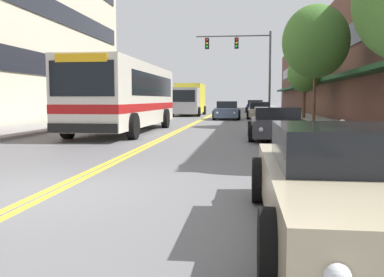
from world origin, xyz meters
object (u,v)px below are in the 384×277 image
Objects in this scene: street_tree_right_mid at (316,42)px; fire_hydrant at (342,133)px; box_truck at (189,99)px; car_slate_blue_moving_lead at (227,111)px; car_champagne_parked_right_mid at (259,111)px; car_dark_grey_parked_right_far at (277,124)px; city_bus at (127,94)px; street_tree_right_far at (305,74)px; traffic_signal_mast at (245,56)px; car_beige_parked_right_foreground at (353,184)px; car_navy_parked_right_end at (255,107)px; car_silver_parked_left_mid at (156,110)px.

street_tree_right_mid is 11.73m from fire_hydrant.
fire_hydrant is at bearing -73.46° from box_truck.
car_slate_blue_moving_lead reaches higher than fire_hydrant.
car_dark_grey_parked_right_far is at bearing -89.75° from car_champagne_parked_right_mid.
car_slate_blue_moving_lead is 0.61× the size of box_truck.
city_bus is 13.45× the size of fire_hydrant.
car_champagne_parked_right_mid is 0.93× the size of street_tree_right_far.
traffic_signal_mast is at bearing 96.64° from fire_hydrant.
street_tree_right_far reaches higher than car_slate_blue_moving_lead.
car_beige_parked_right_foreground is at bearing -84.78° from car_slate_blue_moving_lead.
car_dark_grey_parked_right_far is at bearing -109.13° from street_tree_right_mid.
car_champagne_parked_right_mid is at bearing -90.16° from car_navy_parked_right_end.
car_champagne_parked_right_mid reaches higher than car_silver_parked_left_mid.
street_tree_right_far is at bearing -44.21° from traffic_signal_mast.
car_champagne_parked_right_mid is 0.60× the size of traffic_signal_mast.
street_tree_right_far reaches higher than car_silver_parked_left_mid.
car_navy_parked_right_end is (8.64, 14.61, 0.04)m from car_silver_parked_left_mid.
car_champagne_parked_right_mid is 17.25m from car_dark_grey_parked_right_far.
car_silver_parked_left_mid is 24.98m from fire_hydrant.
city_bus is 2.29× the size of car_navy_parked_right_end.
car_champagne_parked_right_mid is 0.59× the size of box_truck.
car_silver_parked_left_mid reaches higher than car_beige_parked_right_foreground.
street_tree_right_far is at bearing -36.04° from box_truck.
traffic_signal_mast reaches higher than car_navy_parked_right_end.
car_beige_parked_right_foreground is (8.65, -30.71, -0.03)m from car_silver_parked_left_mid.
car_silver_parked_left_mid is 16.97m from car_navy_parked_right_end.
car_champagne_parked_right_mid is 11.11m from street_tree_right_mid.
car_dark_grey_parked_right_far is 15.94m from car_slate_blue_moving_lead.
city_bus reaches higher than car_champagne_parked_right_mid.
car_slate_blue_moving_lead reaches higher than car_champagne_parked_right_mid.
car_silver_parked_left_mid is 0.97× the size of car_beige_parked_right_foreground.
traffic_signal_mast reaches higher than city_bus.
city_bus reaches higher than car_silver_parked_left_mid.
traffic_signal_mast is (-1.18, 32.00, 4.53)m from car_beige_parked_right_foreground.
car_champagne_parked_right_mid is 4.41m from street_tree_right_far.
traffic_signal_mast is (5.14, -2.68, 3.58)m from box_truck.
box_truck is 1.01× the size of traffic_signal_mast.
street_tree_right_mid is at bearing -75.65° from car_champagne_parked_right_mid.
car_navy_parked_right_end is at bearing 92.49° from fire_hydrant.
traffic_signal_mast is at bearing 72.75° from city_bus.
street_tree_right_mid is at bearing -59.54° from car_slate_blue_moving_lead.
street_tree_right_mid is at bearing -46.58° from car_silver_parked_left_mid.
box_truck is (-6.32, -10.64, 0.87)m from car_navy_parked_right_end.
car_champagne_parked_right_mid is at bearing -11.47° from car_silver_parked_left_mid.
city_bus is at bearing -102.10° from car_navy_parked_right_end.
car_beige_parked_right_foreground is 8.10m from fire_hydrant.
car_champagne_parked_right_mid is (6.56, 14.48, -1.14)m from city_bus.
box_truck reaches higher than car_navy_parked_right_end.
car_dark_grey_parked_right_far is (8.67, -19.00, -0.05)m from car_silver_parked_left_mid.
car_dark_grey_parked_right_far is 0.93× the size of street_tree_right_far.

